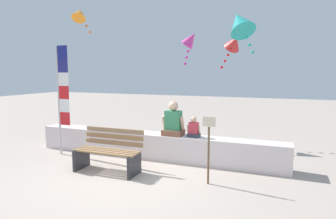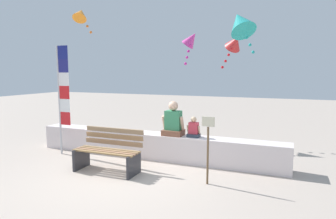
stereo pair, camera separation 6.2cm
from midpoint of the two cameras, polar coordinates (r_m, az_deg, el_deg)
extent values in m
plane|color=#B2A294|center=(6.13, -8.70, -12.59)|extent=(40.00, 40.00, 0.00)
cube|color=silver|center=(7.22, -3.13, -6.98)|extent=(6.27, 0.50, 0.60)
cube|color=#9F7A4B|center=(6.15, -12.96, -8.24)|extent=(1.40, 0.09, 0.03)
cube|color=#A77756|center=(6.24, -12.37, -8.00)|extent=(1.40, 0.09, 0.03)
cube|color=#A1784F|center=(6.33, -11.81, -7.76)|extent=(1.40, 0.09, 0.03)
cube|color=#9E7D53|center=(6.42, -11.26, -7.53)|extent=(1.40, 0.09, 0.03)
cube|color=#9C785A|center=(6.48, -10.78, -6.29)|extent=(1.40, 0.06, 0.10)
cube|color=#97724E|center=(6.47, -10.70, -5.13)|extent=(1.40, 0.06, 0.10)
cube|color=#94785A|center=(6.46, -10.62, -3.97)|extent=(1.40, 0.06, 0.10)
cube|color=#2D2D33|center=(6.71, -16.69, -9.06)|extent=(0.06, 0.53, 0.45)
cube|color=#2D2D33|center=(6.03, -6.84, -10.64)|extent=(0.06, 0.53, 0.45)
cube|color=brown|center=(6.92, 0.78, -4.47)|extent=(0.47, 0.39, 0.13)
cube|color=#37865A|center=(6.87, 0.78, -2.10)|extent=(0.36, 0.24, 0.45)
cylinder|color=#D7AA8D|center=(6.94, -1.02, -2.45)|extent=(0.08, 0.18, 0.33)
cylinder|color=#D7AA8D|center=(6.78, 2.49, -2.69)|extent=(0.08, 0.18, 0.33)
sphere|color=#D7AA8D|center=(6.82, 0.78, 0.70)|extent=(0.23, 0.23, 0.23)
cube|color=#2C3544|center=(6.77, 4.72, -4.99)|extent=(0.28, 0.23, 0.08)
cube|color=#CA3746|center=(6.74, 4.74, -3.58)|extent=(0.21, 0.14, 0.26)
cylinder|color=#D7B08A|center=(6.77, 3.64, -3.79)|extent=(0.04, 0.11, 0.19)
cylinder|color=#D7B08A|center=(6.69, 5.79, -3.94)|extent=(0.04, 0.11, 0.19)
sphere|color=#D7B08A|center=(6.70, 4.76, -1.92)|extent=(0.13, 0.13, 0.13)
cylinder|color=#B7B7BC|center=(7.85, -20.60, 1.55)|extent=(0.05, 0.05, 2.72)
cube|color=red|center=(7.79, -19.53, -1.67)|extent=(0.29, 0.02, 0.33)
cube|color=white|center=(7.75, -19.63, 0.72)|extent=(0.29, 0.02, 0.33)
cube|color=red|center=(7.72, -19.73, 3.12)|extent=(0.29, 0.02, 0.33)
cube|color=white|center=(7.71, -19.83, 5.54)|extent=(0.29, 0.02, 0.33)
cube|color=navy|center=(7.71, -19.94, 7.96)|extent=(0.29, 0.02, 0.33)
cube|color=navy|center=(7.72, -20.04, 10.38)|extent=(0.29, 0.02, 0.33)
cone|color=#DB3D9E|center=(8.89, 4.21, 13.43)|extent=(0.60, 0.45, 0.57)
sphere|color=#D22694|center=(8.78, 3.94, 12.33)|extent=(0.08, 0.08, 0.08)
sphere|color=#D22694|center=(8.67, 3.67, 11.20)|extent=(0.08, 0.08, 0.08)
sphere|color=#D22694|center=(8.57, 3.39, 10.05)|extent=(0.08, 0.08, 0.08)
sphere|color=#D22694|center=(8.47, 3.10, 8.86)|extent=(0.08, 0.08, 0.08)
cone|color=red|center=(9.08, 12.49, 12.53)|extent=(0.76, 0.77, 0.61)
sphere|color=red|center=(9.01, 11.92, 11.44)|extent=(0.08, 0.08, 0.08)
sphere|color=red|center=(8.94, 11.34, 10.33)|extent=(0.08, 0.08, 0.08)
sphere|color=red|center=(8.88, 10.76, 9.20)|extent=(0.08, 0.08, 0.08)
sphere|color=red|center=(8.82, 10.17, 8.06)|extent=(0.08, 0.08, 0.08)
cone|color=orange|center=(9.75, -16.94, 17.29)|extent=(0.58, 0.66, 0.54)
sphere|color=orange|center=(9.68, -16.32, 16.29)|extent=(0.08, 0.08, 0.08)
sphere|color=orange|center=(9.63, -15.70, 15.29)|extent=(0.08, 0.08, 0.08)
sphere|color=orange|center=(9.57, -15.08, 14.27)|extent=(0.08, 0.08, 0.08)
cone|color=teal|center=(7.86, 13.51, 16.05)|extent=(1.04, 1.07, 0.86)
sphere|color=teal|center=(7.88, 14.11, 14.68)|extent=(0.08, 0.08, 0.08)
sphere|color=teal|center=(7.92, 14.70, 13.32)|extent=(0.08, 0.08, 0.08)
sphere|color=teal|center=(7.95, 15.28, 11.97)|extent=(0.08, 0.08, 0.08)
sphere|color=teal|center=(7.99, 15.85, 10.63)|extent=(0.08, 0.08, 0.08)
cylinder|color=brown|center=(5.54, 7.52, -8.86)|extent=(0.04, 0.04, 1.08)
cube|color=beige|center=(5.40, 7.63, -2.33)|extent=(0.24, 0.04, 0.18)
camera|label=1|loc=(0.03, -90.26, -0.03)|focal=31.47mm
camera|label=2|loc=(0.03, 89.74, 0.03)|focal=31.47mm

